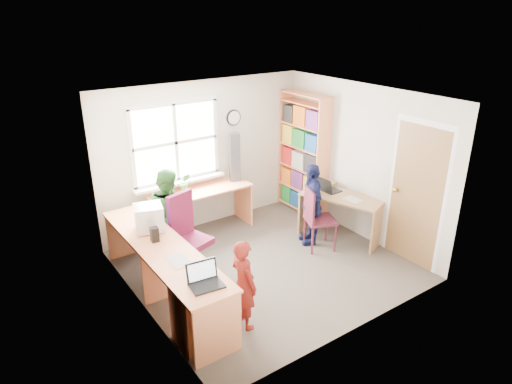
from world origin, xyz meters
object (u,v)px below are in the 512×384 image
Objects in this scene: wooden_chair at (316,217)px; laptop_right at (327,188)px; swivel_chair at (188,239)px; person_green at (170,214)px; l_desk at (192,276)px; person_navy at (311,204)px; bookshelf at (303,157)px; potted_plant at (185,183)px; laptop_left at (205,279)px; crt_monitor at (149,218)px; cd_tower at (235,157)px; right_desk at (342,208)px; person_red at (244,284)px.

laptop_right is at bearing 54.20° from wooden_chair.
swivel_chair is 0.84× the size of person_green.
person_green is at bearing 75.69° from l_desk.
bookshelf is at bearing 171.10° from person_navy.
potted_plant is 0.22× the size of person_green.
bookshelf is 2.65m from person_green.
laptop_left is 2.60m from potted_plant.
potted_plant is (-1.89, 1.18, 0.12)m from laptop_right.
laptop_left is (-0.01, -1.48, -0.12)m from crt_monitor.
cd_tower reaches higher than wooden_chair.
right_desk is (2.77, 0.29, 0.07)m from l_desk.
person_green reaches higher than person_navy.
wooden_chair reaches higher than right_desk.
l_desk is 2.34m from person_navy.
right_desk is 0.55m from wooden_chair.
person_red reaches higher than laptop_right.
crt_monitor is at bearing 156.88° from swivel_chair.
person_navy is (2.44, -0.38, -0.28)m from crt_monitor.
l_desk is 3.64× the size of cd_tower.
laptop_right is (0.49, 0.31, 0.25)m from wooden_chair.
swivel_chair reaches higher than potted_plant.
cd_tower is (1.36, 0.95, 0.67)m from swivel_chair.
laptop_right is at bearing 29.46° from laptop_left.
potted_plant is at bearing 121.16° from right_desk.
swivel_chair is 2.37m from laptop_right.
bookshelf reaches higher than swivel_chair.
bookshelf reaches higher than person_red.
person_red is (-2.62, -2.09, -0.45)m from bookshelf.
right_desk is at bearing -106.46° from person_green.
person_green reaches higher than laptop_left.
crt_monitor is at bearing 99.89° from l_desk.
l_desk is 0.88m from swivel_chair.
wooden_chair is at bearing 120.16° from laptop_right.
swivel_chair is at bearing -173.90° from wooden_chair.
potted_plant is at bearing 74.23° from laptop_left.
l_desk is at bearing 82.38° from laptop_left.
right_desk is 1.70× the size of cd_tower.
laptop_right is at bearing -100.79° from person_green.
person_navy reaches higher than person_red.
cd_tower is at bearing -1.25° from potted_plant.
right_desk is 2.64m from person_green.
person_green is at bearing 70.96° from laptop_right.
l_desk is 2.14× the size of right_desk.
person_red is at bearing -173.87° from person_green.
laptop_left is at bearing -145.99° from bookshelf.
person_navy is at bearing -27.67° from swivel_chair.
swivel_chair is 1.17× the size of wooden_chair.
person_navy is at bearing 30.69° from laptop_left.
laptop_right is 0.46m from person_navy.
laptop_left is 1.04× the size of laptop_right.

